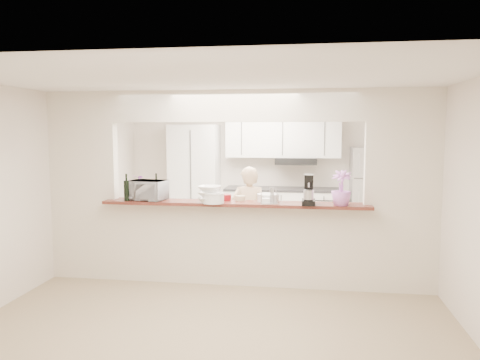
% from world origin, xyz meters
% --- Properties ---
extents(floor, '(6.00, 6.00, 0.00)m').
position_xyz_m(floor, '(0.00, 0.00, 0.00)').
color(floor, tan).
rests_on(floor, ground).
extents(tile_overlay, '(5.00, 2.90, 0.01)m').
position_xyz_m(tile_overlay, '(0.00, 1.55, 0.01)').
color(tile_overlay, beige).
rests_on(tile_overlay, floor).
extents(partition, '(5.00, 0.15, 2.50)m').
position_xyz_m(partition, '(0.00, 0.00, 1.48)').
color(partition, silver).
rests_on(partition, floor).
extents(bar_counter, '(3.40, 0.38, 1.09)m').
position_xyz_m(bar_counter, '(0.00, -0.00, 0.58)').
color(bar_counter, silver).
rests_on(bar_counter, floor).
extents(kitchen_cabinets, '(3.15, 0.62, 2.25)m').
position_xyz_m(kitchen_cabinets, '(-0.19, 2.72, 0.97)').
color(kitchen_cabinets, silver).
rests_on(kitchen_cabinets, floor).
extents(refrigerator, '(0.75, 0.70, 1.70)m').
position_xyz_m(refrigerator, '(2.05, 2.65, 0.85)').
color(refrigerator, '#B8B8BD').
rests_on(refrigerator, floor).
extents(flower_left, '(0.35, 0.32, 0.32)m').
position_xyz_m(flower_left, '(-1.30, 0.05, 1.25)').
color(flower_left, pink).
rests_on(flower_left, bar_counter).
extents(wine_bottle_a, '(0.07, 0.07, 0.35)m').
position_xyz_m(wine_bottle_a, '(-1.40, -0.15, 1.23)').
color(wine_bottle_a, black).
rests_on(wine_bottle_a, bar_counter).
extents(wine_bottle_b, '(0.07, 0.07, 0.34)m').
position_xyz_m(wine_bottle_b, '(-1.07, 0.07, 1.22)').
color(wine_bottle_b, black).
rests_on(wine_bottle_b, bar_counter).
extents(toaster_oven, '(0.52, 0.40, 0.26)m').
position_xyz_m(toaster_oven, '(-1.15, -0.05, 1.22)').
color(toaster_oven, '#B5B5BA').
rests_on(toaster_oven, bar_counter).
extents(serving_bowls, '(0.33, 0.33, 0.21)m').
position_xyz_m(serving_bowls, '(-0.30, -0.17, 1.19)').
color(serving_bowls, white).
rests_on(serving_bowls, bar_counter).
extents(plate_stack_a, '(0.28, 0.28, 0.13)m').
position_xyz_m(plate_stack_a, '(-0.25, -0.19, 1.15)').
color(plate_stack_a, white).
rests_on(plate_stack_a, bar_counter).
extents(plate_stack_b, '(0.29, 0.29, 0.10)m').
position_xyz_m(plate_stack_b, '(0.42, 0.03, 1.14)').
color(plate_stack_b, white).
rests_on(plate_stack_b, bar_counter).
extents(red_bowl, '(0.16, 0.16, 0.08)m').
position_xyz_m(red_bowl, '(-0.15, 0.08, 1.13)').
color(red_bowl, maroon).
rests_on(red_bowl, bar_counter).
extents(tan_bowl, '(0.13, 0.13, 0.06)m').
position_xyz_m(tan_bowl, '(0.05, 0.08, 1.12)').
color(tan_bowl, tan).
rests_on(tan_bowl, bar_counter).
extents(utensil_caddy, '(0.23, 0.15, 0.21)m').
position_xyz_m(utensil_caddy, '(0.45, -0.15, 1.18)').
color(utensil_caddy, silver).
rests_on(utensil_caddy, bar_counter).
extents(stand_mixer, '(0.16, 0.26, 0.37)m').
position_xyz_m(stand_mixer, '(0.93, -0.14, 1.26)').
color(stand_mixer, black).
rests_on(stand_mixer, bar_counter).
extents(flower_right, '(0.27, 0.27, 0.43)m').
position_xyz_m(flower_right, '(1.32, -0.15, 1.30)').
color(flower_right, '#BA6CC8').
rests_on(flower_right, bar_counter).
extents(person, '(0.55, 0.37, 1.46)m').
position_xyz_m(person, '(0.06, 0.88, 0.73)').
color(person, '#DAB68D').
rests_on(person, floor).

